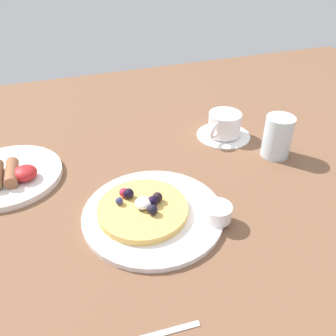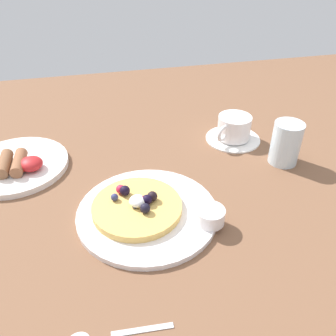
{
  "view_description": "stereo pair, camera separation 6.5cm",
  "coord_description": "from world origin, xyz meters",
  "views": [
    {
      "loc": [
        -0.15,
        -0.51,
        0.45
      ],
      "look_at": [
        0.04,
        0.04,
        0.04
      ],
      "focal_mm": 37.62,
      "sensor_mm": 36.0,
      "label": 1
    },
    {
      "loc": [
        -0.09,
        -0.52,
        0.45
      ],
      "look_at": [
        0.04,
        0.04,
        0.04
      ],
      "focal_mm": 37.62,
      "sensor_mm": 36.0,
      "label": 2
    }
  ],
  "objects": [
    {
      "name": "water_glass",
      "position": [
        0.31,
        0.06,
        0.05
      ],
      "size": [
        0.06,
        0.06,
        0.1
      ],
      "primitive_type": "cylinder",
      "color": "silver",
      "rests_on": "ground_plane"
    },
    {
      "name": "pancake_with_berries",
      "position": [
        -0.04,
        -0.04,
        0.02
      ],
      "size": [
        0.16,
        0.16,
        0.03
      ],
      "color": "#E5B458",
      "rests_on": "pancake_plate"
    },
    {
      "name": "breakfast_plate",
      "position": [
        -0.27,
        0.17,
        0.01
      ],
      "size": [
        0.22,
        0.22,
        0.01
      ],
      "primitive_type": "cylinder",
      "color": "white",
      "rests_on": "ground_plane"
    },
    {
      "name": "ground_plane",
      "position": [
        0.0,
        0.0,
        -0.01
      ],
      "size": [
        2.06,
        1.44,
        0.03
      ],
      "primitive_type": "cube",
      "color": "brown"
    },
    {
      "name": "pancake_plate",
      "position": [
        -0.02,
        -0.05,
        0.01
      ],
      "size": [
        0.26,
        0.26,
        0.01
      ],
      "primitive_type": "cylinder",
      "color": "white",
      "rests_on": "ground_plane"
    },
    {
      "name": "fried_breakfast",
      "position": [
        -0.27,
        0.15,
        0.02
      ],
      "size": [
        0.14,
        0.08,
        0.03
      ],
      "color": "brown",
      "rests_on": "breakfast_plate"
    },
    {
      "name": "coffee_saucer",
      "position": [
        0.24,
        0.18,
        0.0
      ],
      "size": [
        0.13,
        0.13,
        0.01
      ],
      "primitive_type": "cylinder",
      "color": "white",
      "rests_on": "ground_plane"
    },
    {
      "name": "syrup_ramekin",
      "position": [
        0.08,
        -0.1,
        0.03
      ],
      "size": [
        0.05,
        0.05,
        0.03
      ],
      "color": "white",
      "rests_on": "pancake_plate"
    },
    {
      "name": "coffee_cup",
      "position": [
        0.24,
        0.18,
        0.04
      ],
      "size": [
        0.1,
        0.08,
        0.06
      ],
      "color": "white",
      "rests_on": "coffee_saucer"
    }
  ]
}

